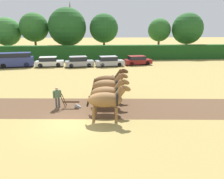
{
  "coord_description": "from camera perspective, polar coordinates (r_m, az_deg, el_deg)",
  "views": [
    {
      "loc": [
        1.54,
        -12.6,
        5.68
      ],
      "look_at": [
        2.88,
        3.47,
        1.1
      ],
      "focal_mm": 35.0,
      "sensor_mm": 36.0,
      "label": 1
    }
  ],
  "objects": [
    {
      "name": "draft_horse_trail_left",
      "position": [
        16.4,
        -1.03,
        0.9
      ],
      "size": [
        2.82,
        1.22,
        2.52
      ],
      "rotation": [
        0.0,
        0.0,
        -0.09
      ],
      "color": "brown",
      "rests_on": "ground"
    },
    {
      "name": "hedgerow",
      "position": [
        40.28,
        -7.04,
        9.5
      ],
      "size": [
        63.34,
        1.96,
        2.6
      ],
      "primitive_type": "cube",
      "color": "#194719",
      "rests_on": "ground"
    },
    {
      "name": "plow",
      "position": [
        16.3,
        -10.24,
        -3.64
      ],
      "size": [
        1.5,
        0.5,
        1.13
      ],
      "rotation": [
        0.0,
        0.0,
        -0.09
      ],
      "color": "#4C331E",
      "rests_on": "ground"
    },
    {
      "name": "parked_car_left",
      "position": [
        34.47,
        -16.07,
        6.96
      ],
      "size": [
        4.28,
        2.24,
        1.47
      ],
      "rotation": [
        0.0,
        0.0,
        0.1
      ],
      "color": "silver",
      "rests_on": "ground"
    },
    {
      "name": "farmer_beside_team",
      "position": [
        19.45,
        0.19,
        1.84
      ],
      "size": [
        0.25,
        0.67,
        1.67
      ],
      "rotation": [
        0.0,
        0.0,
        0.1
      ],
      "color": "#4C4C4C",
      "rests_on": "ground"
    },
    {
      "name": "draft_horse_lead_right",
      "position": [
        14.99,
        -1.17,
        -0.99
      ],
      "size": [
        2.82,
        1.2,
        2.42
      ],
      "rotation": [
        0.0,
        0.0,
        -0.09
      ],
      "color": "brown",
      "rests_on": "ground"
    },
    {
      "name": "tree_far_right",
      "position": [
        48.41,
        19.1,
        14.79
      ],
      "size": [
        6.22,
        6.22,
        8.6
      ],
      "color": "#4C3823",
      "rests_on": "ground"
    },
    {
      "name": "draft_horse_trail_right",
      "position": [
        17.85,
        -0.87,
        2.12
      ],
      "size": [
        3.0,
        1.24,
        2.58
      ],
      "rotation": [
        0.0,
        0.0,
        -0.09
      ],
      "color": "#513319",
      "rests_on": "ground"
    },
    {
      "name": "parked_car_center_right",
      "position": [
        35.06,
        6.7,
        7.57
      ],
      "size": [
        4.41,
        2.37,
        1.41
      ],
      "rotation": [
        0.0,
        0.0,
        0.14
      ],
      "color": "maroon",
      "rests_on": "ground"
    },
    {
      "name": "tree_center_left",
      "position": [
        48.1,
        -19.68,
        15.02
      ],
      "size": [
        5.72,
        5.72,
        8.59
      ],
      "color": "brown",
      "rests_on": "ground"
    },
    {
      "name": "farmer_at_plow",
      "position": [
        16.38,
        -14.13,
        -1.69
      ],
      "size": [
        0.56,
        0.4,
        1.54
      ],
      "rotation": [
        0.0,
        0.0,
        -1.04
      ],
      "color": "#4C4C4C",
      "rests_on": "ground"
    },
    {
      "name": "draft_horse_lead_left",
      "position": [
        13.55,
        -1.39,
        -2.7
      ],
      "size": [
        2.83,
        1.18,
        2.39
      ],
      "rotation": [
        0.0,
        0.0,
        -0.09
      ],
      "color": "brown",
      "rests_on": "ground"
    },
    {
      "name": "plowed_furrow_strip",
      "position": [
        17.09,
        -18.93,
        -4.45
      ],
      "size": [
        34.33,
        7.43,
        0.01
      ],
      "primitive_type": "cube",
      "rotation": [
        0.0,
        0.0,
        -0.09
      ],
      "color": "brown",
      "rests_on": "ground"
    },
    {
      "name": "tree_left",
      "position": [
        49.9,
        -25.83,
        13.44
      ],
      "size": [
        5.61,
        5.61,
        7.71
      ],
      "color": "#423323",
      "rests_on": "ground"
    },
    {
      "name": "tree_center",
      "position": [
        46.41,
        -11.61,
        15.72
      ],
      "size": [
        7.57,
        7.57,
        9.61
      ],
      "color": "brown",
      "rests_on": "ground"
    },
    {
      "name": "ground_plane",
      "position": [
        13.91,
        -10.82,
        -8.55
      ],
      "size": [
        240.0,
        240.0,
        0.0
      ],
      "primitive_type": "plane",
      "color": "#998447"
    },
    {
      "name": "parked_car_center_left",
      "position": [
        33.36,
        -8.6,
        7.18
      ],
      "size": [
        4.41,
        2.44,
        1.57
      ],
      "rotation": [
        0.0,
        0.0,
        0.16
      ],
      "color": "#9E9EA8",
      "rests_on": "ground"
    },
    {
      "name": "tree_center_right",
      "position": [
        46.07,
        -2.14,
        15.69
      ],
      "size": [
        5.82,
        5.82,
        8.47
      ],
      "color": "#4C3823",
      "rests_on": "ground"
    },
    {
      "name": "parked_van",
      "position": [
        35.59,
        -23.92,
        7.13
      ],
      "size": [
        5.33,
        2.83,
        2.15
      ],
      "rotation": [
        0.0,
        0.0,
        0.19
      ],
      "color": "navy",
      "rests_on": "ground"
    },
    {
      "name": "parked_car_center",
      "position": [
        33.48,
        -0.72,
        7.36
      ],
      "size": [
        4.47,
        2.42,
        1.53
      ],
      "rotation": [
        0.0,
        0.0,
        0.16
      ],
      "color": "#A8A8B2",
      "rests_on": "ground"
    },
    {
      "name": "church_spire",
      "position": [
        77.03,
        -10.76,
        16.85
      ],
      "size": [
        2.17,
        2.17,
        14.07
      ],
      "color": "gray",
      "rests_on": "ground"
    },
    {
      "name": "tree_right",
      "position": [
        47.45,
        12.26,
        14.93
      ],
      "size": [
        4.63,
        4.63,
        7.54
      ],
      "color": "brown",
      "rests_on": "ground"
    }
  ]
}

